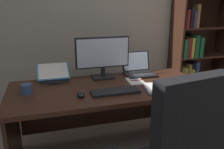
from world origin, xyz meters
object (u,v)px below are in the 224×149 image
monitor (103,57)px  keyboard (115,92)px  laptop (139,70)px  notepad (135,81)px  coffee_mug (26,89)px  reading_stand_with_book (53,73)px  open_binder (173,88)px  pen (137,80)px  computer_mouse (81,94)px  desk (107,102)px  bookshelf (195,43)px

monitor → keyboard: (0.00, -0.44, -0.21)m
laptop → notepad: 0.25m
monitor → coffee_mug: bearing=-160.6°
keyboard → reading_stand_with_book: size_ratio=1.35×
reading_stand_with_book → open_binder: size_ratio=0.57×
keyboard → pen: (0.30, 0.23, 0.00)m
monitor → computer_mouse: bearing=-124.2°
notepad → coffee_mug: bearing=-177.2°
monitor → reading_stand_with_book: (-0.49, 0.06, -0.15)m
desk → monitor: bearing=86.2°
desk → coffee_mug: coffee_mug is taller
coffee_mug → bookshelf: bearing=18.6°
coffee_mug → keyboard: bearing=-14.0°
bookshelf → reading_stand_with_book: size_ratio=6.19×
keyboard → reading_stand_with_book: reading_stand_with_book is taller
monitor → pen: (0.30, -0.21, -0.21)m
keyboard → reading_stand_with_book: bearing=134.4°
laptop → computer_mouse: 0.83m
pen → keyboard: bearing=-141.8°
keyboard → coffee_mug: size_ratio=4.58×
laptop → coffee_mug: size_ratio=3.41×
open_binder → laptop: bearing=114.7°
open_binder → desk: bearing=161.4°
keyboard → coffee_mug: (-0.73, 0.18, 0.03)m
monitor → reading_stand_with_book: size_ratio=1.78×
laptop → pen: laptop is taller
keyboard → open_binder: size_ratio=0.77×
computer_mouse → reading_stand_with_book: (-0.19, 0.50, 0.05)m
computer_mouse → notepad: 0.62m
bookshelf → coffee_mug: size_ratio=20.97×
desk → monitor: (0.01, 0.19, 0.41)m
reading_stand_with_book → bookshelf: bearing=11.8°
computer_mouse → open_binder: (0.82, -0.05, -0.01)m
notepad → pen: size_ratio=1.50×
desk → bookshelf: size_ratio=0.94×
reading_stand_with_book → monitor: bearing=-7.3°
computer_mouse → notepad: bearing=22.0°
desk → open_binder: size_ratio=3.30×
laptop → desk: bearing=-154.8°
bookshelf → computer_mouse: size_ratio=18.50×
laptop → pen: bearing=-116.3°
bookshelf → keyboard: (-1.39, -0.90, -0.20)m
desk → keyboard: bearing=-87.1°
coffee_mug → desk: bearing=5.2°
bookshelf → laptop: 1.10m
bookshelf → coffee_mug: bearing=-161.4°
keyboard → computer_mouse: 0.30m
notepad → computer_mouse: bearing=-158.0°
keyboard → pen: bearing=38.2°
laptop → bookshelf: bearing=24.7°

